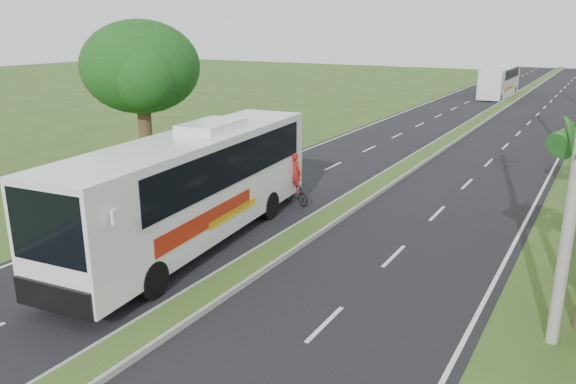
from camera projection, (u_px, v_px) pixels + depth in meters
The scene contains 9 objects.
ground at pixel (213, 293), 15.74m from camera, with size 180.00×180.00×0.00m, color #38511D.
road_asphalt at pixel (426, 156), 32.32m from camera, with size 14.00×160.00×0.02m, color black.
median_strip at pixel (426, 154), 32.29m from camera, with size 1.20×160.00×0.18m.
lane_edge_left at pixel (322, 144), 35.55m from camera, with size 0.12×160.00×0.01m, color silver.
lane_edge_right at pixel (553, 170), 29.09m from camera, with size 0.12×160.00×0.01m, color silver.
shade_tree at pixel (140, 70), 28.45m from camera, with size 6.30×6.00×7.54m.
coach_bus_main at pixel (195, 181), 18.77m from camera, with size 3.86×12.64×4.02m.
coach_bus_far at pixel (500, 80), 58.80m from camera, with size 2.35×10.36×3.01m.
motorcyclist at pixel (295, 186), 23.29m from camera, with size 1.65×0.98×2.21m.
Camera 1 is at (8.99, -11.30, 7.20)m, focal length 35.00 mm.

